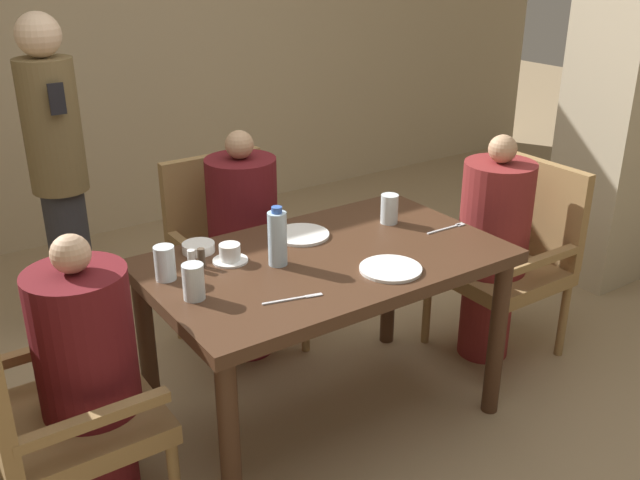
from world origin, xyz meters
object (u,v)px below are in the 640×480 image
plate_main_left (391,269)px  diner_in_right_chair (492,247)px  plate_main_right (301,235)px  glass_tall_near (165,263)px  chair_right_side (512,252)px  bowl_small (198,247)px  water_bottle (277,238)px  chair_far_side (230,247)px  standing_host (58,169)px  teacup_with_saucer (230,254)px  chair_left_side (47,408)px  glass_tall_mid (194,282)px  diner_in_far_chair (244,244)px  diner_in_left_chair (90,381)px  glass_tall_far (389,209)px

plate_main_left → diner_in_right_chair: bearing=16.4°
plate_main_right → glass_tall_near: bearing=-174.5°
chair_right_side → bowl_small: bearing=168.1°
diner_in_right_chair → glass_tall_near: size_ratio=8.70×
chair_right_side → water_bottle: water_bottle is taller
chair_far_side → chair_right_side: same height
glass_tall_near → chair_right_side: bearing=-5.3°
standing_host → teacup_with_saucer: bearing=-77.4°
teacup_with_saucer → glass_tall_near: (-0.26, -0.00, 0.03)m
diner_in_right_chair → bowl_small: diner_in_right_chair is taller
diner_in_right_chair → chair_far_side: bearing=139.1°
chair_left_side → chair_far_side: (1.08, 0.81, 0.00)m
chair_right_side → glass_tall_near: bearing=174.7°
water_bottle → glass_tall_mid: size_ratio=1.81×
chair_far_side → bowl_small: chair_far_side is taller
diner_in_far_chair → glass_tall_mid: size_ratio=8.81×
teacup_with_saucer → water_bottle: 0.20m
diner_in_right_chair → standing_host: size_ratio=0.69×
diner_in_far_chair → plate_main_right: size_ratio=4.80×
diner_in_left_chair → glass_tall_far: bearing=5.4°
standing_host → teacup_with_saucer: standing_host is taller
teacup_with_saucer → diner_in_right_chair: bearing=-7.2°
standing_host → water_bottle: standing_host is taller
standing_host → plate_main_right: 1.34m
diner_in_right_chair → water_bottle: diner_in_right_chair is taller
plate_main_left → water_bottle: size_ratio=1.01×
diner_in_left_chair → diner_in_far_chair: 1.15m
chair_far_side → water_bottle: bearing=-103.9°
chair_left_side → glass_tall_far: 1.53m
chair_left_side → diner_in_far_chair: bearing=31.7°
chair_left_side → diner_in_left_chair: (0.14, 0.00, 0.05)m
chair_far_side → glass_tall_mid: (-0.56, -0.85, 0.32)m
plate_main_right → glass_tall_near: glass_tall_near is taller
chair_far_side → plate_main_left: chair_far_side is taller
chair_far_side → glass_tall_far: chair_far_side is taller
diner_in_right_chair → plate_main_left: 0.87m
bowl_small → diner_in_left_chair: bearing=-150.8°
glass_tall_far → chair_far_side: bearing=121.2°
teacup_with_saucer → diner_in_left_chair: bearing=-165.4°
plate_main_left → water_bottle: (-0.31, 0.28, 0.10)m
chair_far_side → glass_tall_far: 0.86m
plate_main_left → plate_main_right: (-0.09, 0.45, 0.00)m
diner_in_far_chair → chair_right_side: diner_in_far_chair is taller
chair_right_side → glass_tall_mid: bearing=-178.7°
diner_in_right_chair → glass_tall_mid: size_ratio=8.70×
diner_in_left_chair → plate_main_right: diner_in_left_chair is taller
diner_in_far_chair → plate_main_right: bearing=-86.8°
teacup_with_saucer → diner_in_far_chair: bearing=57.2°
plate_main_right → diner_in_far_chair: bearing=93.2°
standing_host → glass_tall_far: standing_host is taller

